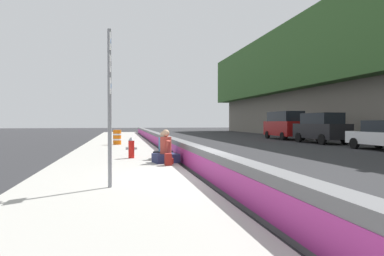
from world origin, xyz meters
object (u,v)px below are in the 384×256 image
seated_person_middle (163,150)px  construction_barrel (117,137)px  parked_car_midline (284,125)px  parked_car_fourth (321,128)px  backpack (168,160)px  route_sign_post (110,96)px  fire_hydrant (131,147)px  seated_person_foreground (166,152)px

seated_person_middle → construction_barrel: bearing=12.1°
parked_car_midline → parked_car_fourth: bearing=179.8°
parked_car_midline → construction_barrel: bearing=112.4°
construction_barrel → backpack: bearing=-170.4°
route_sign_post → parked_car_midline: route_sign_post is taller
backpack → parked_car_midline: parked_car_midline is taller
backpack → construction_barrel: size_ratio=0.42×
parked_car_fourth → parked_car_midline: (5.86, -0.02, 0.17)m
construction_barrel → parked_car_midline: bearing=-67.6°
fire_hydrant → seated_person_middle: size_ratio=0.79×
route_sign_post → construction_barrel: bearing=0.1°
construction_barrel → parked_car_fourth: parked_car_fourth is taller
fire_hydrant → seated_person_foreground: bearing=-146.1°
construction_barrel → parked_car_midline: parked_car_midline is taller
fire_hydrant → construction_barrel: 8.49m
parked_car_midline → seated_person_middle: bearing=139.3°
fire_hydrant → backpack: 2.84m
seated_person_middle → backpack: (-2.05, 0.07, -0.15)m
seated_person_foreground → construction_barrel: seated_person_foreground is taller
fire_hydrant → seated_person_foreground: 2.14m
seated_person_foreground → backpack: (-0.79, 0.01, -0.18)m
fire_hydrant → backpack: (-2.57, -1.18, -0.25)m
fire_hydrant → construction_barrel: construction_barrel is taller
seated_person_middle → parked_car_fourth: (9.29, -13.03, 0.70)m
seated_person_middle → parked_car_midline: bearing=-40.7°
seated_person_foreground → seated_person_middle: size_ratio=1.09×
fire_hydrant → seated_person_middle: (-0.52, -1.25, -0.10)m
route_sign_post → seated_person_foreground: (4.38, -1.84, -1.72)m
backpack → construction_barrel: (11.03, 1.86, 0.28)m
seated_person_foreground → construction_barrel: size_ratio=1.27×
seated_person_foreground → parked_car_midline: bearing=-38.6°
route_sign_post → backpack: route_sign_post is taller
seated_person_middle → parked_car_fourth: bearing=-54.5°
backpack → parked_car_fourth: bearing=-49.1°
construction_barrel → parked_car_fourth: size_ratio=0.20×
parked_car_fourth → fire_hydrant: bearing=121.6°
seated_person_middle → backpack: seated_person_middle is taller
fire_hydrant → parked_car_midline: size_ratio=0.17×
parked_car_fourth → route_sign_post: bearing=135.0°
fire_hydrant → construction_barrel: bearing=4.6°
seated_person_middle → parked_car_midline: (15.16, -13.05, 0.87)m
backpack → route_sign_post: bearing=152.9°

